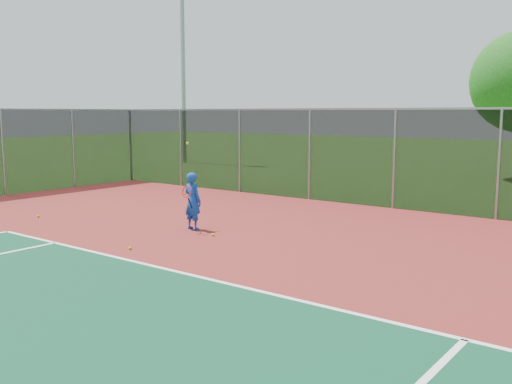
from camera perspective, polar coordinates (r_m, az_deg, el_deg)
court_apron at (r=7.92m, az=3.55°, el=-13.51°), size 30.00×20.00×0.02m
fence_back at (r=16.70m, az=23.12°, el=2.70°), size 30.00×0.06×3.03m
tennis_player at (r=14.18m, az=-6.35°, el=-0.89°), size 0.59×0.60×2.17m
practice_ball_0 at (r=16.93m, az=-20.95°, el=-2.28°), size 0.07×0.07×0.07m
practice_ball_2 at (r=20.40m, az=-7.15°, el=-0.15°), size 0.07×0.07×0.07m
practice_ball_3 at (r=13.48m, az=-4.32°, el=-4.28°), size 0.07×0.07×0.07m
practice_ball_5 at (r=12.43m, az=-12.48°, el=-5.49°), size 0.07×0.07×0.07m
floodlight_nw at (r=34.01m, az=-7.33°, el=14.39°), size 0.90×0.40×11.98m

